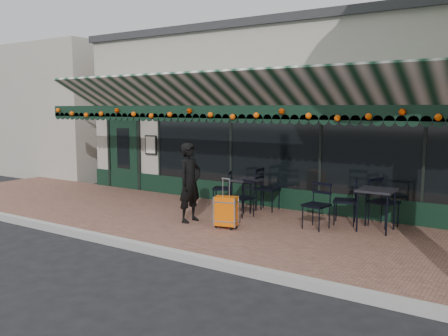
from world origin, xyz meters
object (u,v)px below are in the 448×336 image
Objects in this scene: suitcase at (226,212)px; chair_b_right at (268,189)px; cafe_table_b at (246,182)px; chair_a_right at (384,202)px; chair_b_front at (243,198)px; chair_a_front at (316,206)px; cafe_table_a at (377,193)px; chair_b_left at (222,189)px; chair_a_left at (345,201)px; woman at (190,183)px.

chair_b_right is (-0.10, 1.94, 0.16)m from suitcase.
cafe_table_b is 3.11m from chair_a_right.
chair_b_right is 0.90m from chair_b_front.
chair_a_right is 1.07× the size of chair_a_front.
cafe_table_a is 3.80m from chair_b_left.
chair_b_left is at bearing 174.24° from chair_a_front.
chair_b_left is at bearing 175.93° from cafe_table_b.
suitcase reaches higher than chair_b_left.
chair_a_left is 1.16× the size of chair_b_front.
chair_a_front reaches higher than cafe_table_b.
chair_a_right is at bearing 69.13° from chair_b_left.
chair_a_right reaches higher than chair_a_front.
woman is 1.68× the size of chair_a_right.
chair_b_front is at bearing 88.67° from suitcase.
cafe_table_b is at bearing 62.03° from chair_b_left.
cafe_table_a is at bearing 62.60° from chair_b_left.
woman is at bearing -74.75° from chair_a_left.
chair_b_left is at bearing 176.50° from cafe_table_a.
woman is at bearing -107.02° from chair_b_front.
chair_b_right is at bearing 111.00° from chair_a_right.
chair_b_right is (-1.97, 0.28, 0.03)m from chair_a_left.
chair_b_right reaches higher than chair_a_front.
suitcase reaches higher than chair_b_front.
chair_a_left is 1.99m from chair_b_right.
chair_a_front is at bearing -66.84° from woman.
suitcase is at bearing -73.01° from cafe_table_b.
woman is 1.89× the size of chair_b_left.
chair_b_left is (-3.81, -0.20, -0.05)m from chair_a_right.
woman reaches higher than chair_a_front.
chair_a_right reaches higher than cafe_table_a.
chair_b_left is (-1.22, 1.68, 0.11)m from suitcase.
cafe_table_b is 0.91× the size of chair_b_front.
chair_b_right reaches higher than cafe_table_a.
woman reaches higher than chair_a_right.
suitcase reaches higher than chair_b_right.
chair_a_left is (1.86, 1.66, 0.14)m from suitcase.
suitcase is at bearing 148.27° from chair_a_right.
woman is at bearing -150.83° from chair_a_front.
woman is at bearing 139.60° from chair_a_right.
woman is at bearing -105.84° from cafe_table_b.
chair_a_right is at bearing 4.68° from cafe_table_b.
cafe_table_a is (2.56, 1.45, 0.41)m from suitcase.
chair_a_left is 2.20m from chair_b_front.
cafe_table_a is 1.18m from chair_a_front.
woman reaches higher than cafe_table_b.
chair_b_front is at bearing 166.37° from chair_b_right.
cafe_table_b is (0.45, 1.57, -0.16)m from woman.
chair_a_left is at bearing 129.19° from chair_a_right.
chair_a_left reaches higher than chair_b_left.
chair_a_left is 1.02× the size of chair_a_front.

